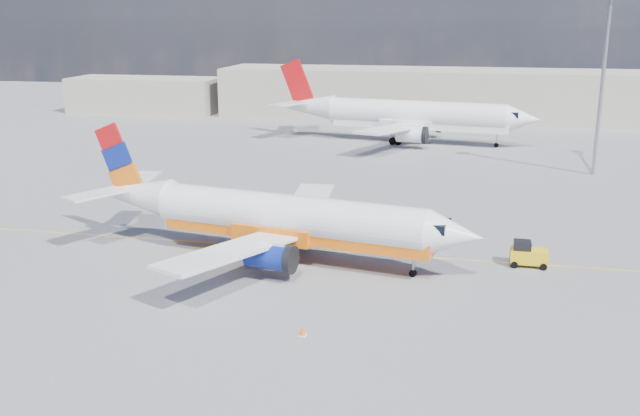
% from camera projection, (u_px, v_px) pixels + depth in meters
% --- Properties ---
extents(ground, '(240.00, 240.00, 0.00)m').
position_uv_depth(ground, '(297.00, 263.00, 50.08)').
color(ground, slate).
rests_on(ground, ground).
extents(taxi_line, '(70.00, 0.15, 0.01)m').
position_uv_depth(taxi_line, '(307.00, 249.00, 52.91)').
color(taxi_line, yellow).
rests_on(taxi_line, ground).
extents(terminal_main, '(70.00, 14.00, 8.00)m').
position_uv_depth(terminal_main, '(431.00, 94.00, 118.86)').
color(terminal_main, '#A79F90').
rests_on(terminal_main, ground).
extents(terminal_annex, '(26.00, 10.00, 6.00)m').
position_uv_depth(terminal_annex, '(145.00, 95.00, 126.12)').
color(terminal_annex, '#A79F90').
rests_on(terminal_annex, ground).
extents(main_jet, '(30.07, 23.29, 9.07)m').
position_uv_depth(main_jet, '(278.00, 218.00, 50.19)').
color(main_jet, white).
rests_on(main_jet, ground).
extents(second_jet, '(35.92, 28.08, 10.86)m').
position_uv_depth(second_jet, '(408.00, 116.00, 96.02)').
color(second_jet, white).
rests_on(second_jet, ground).
extents(gse_tug, '(2.52, 1.57, 1.78)m').
position_uv_depth(gse_tug, '(528.00, 254.00, 49.22)').
color(gse_tug, black).
rests_on(gse_tug, ground).
extents(traffic_cone, '(0.40, 0.40, 0.56)m').
position_uv_depth(traffic_cone, '(303.00, 331.00, 38.67)').
color(traffic_cone, white).
rests_on(traffic_cone, ground).
extents(floodlight_mast, '(1.38, 1.38, 18.94)m').
position_uv_depth(floodlight_mast, '(604.00, 69.00, 74.49)').
color(floodlight_mast, '#9D9DA5').
rests_on(floodlight_mast, ground).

